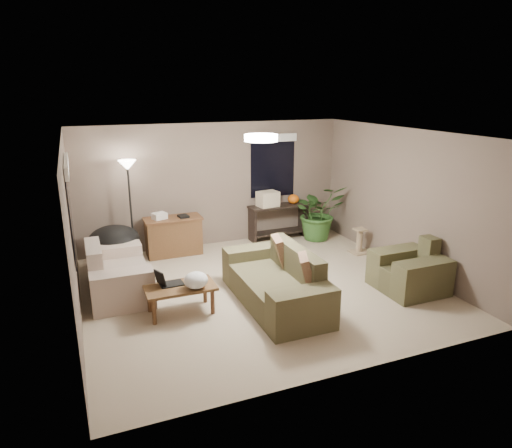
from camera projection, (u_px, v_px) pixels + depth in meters
name	position (u px, v px, depth m)	size (l,w,h in m)	color
room_shell	(261.00, 215.00, 7.10)	(5.50, 5.50, 5.50)	tan
main_sofa	(277.00, 284.00, 6.90)	(0.95, 2.20, 0.85)	#48432B
throw_pillows	(293.00, 260.00, 6.89)	(0.38, 1.40, 0.47)	#8C7251
loveseat	(117.00, 276.00, 7.21)	(0.90, 1.60, 0.85)	beige
armchair	(410.00, 272.00, 7.35)	(0.95, 1.00, 0.85)	#47442A
coffee_table	(180.00, 290.00, 6.56)	(1.00, 0.55, 0.42)	brown
laptop	(167.00, 281.00, 6.56)	(0.40, 0.24, 0.24)	black
plastic_bag	(196.00, 280.00, 6.45)	(0.34, 0.31, 0.24)	white
desk	(174.00, 236.00, 8.90)	(1.10, 0.50, 0.75)	brown
desk_papers	(164.00, 216.00, 8.71)	(0.70, 0.31, 0.12)	silver
console_table	(278.00, 219.00, 9.82)	(1.30, 0.40, 0.75)	black
pumpkin	(293.00, 199.00, 9.82)	(0.24, 0.24, 0.20)	orange
cardboard_box	(268.00, 199.00, 9.59)	(0.42, 0.32, 0.32)	beige
papasan_chair	(115.00, 244.00, 8.17)	(1.07, 1.07, 0.80)	black
floor_lamp	(128.00, 177.00, 8.24)	(0.32, 0.32, 1.91)	black
ceiling_fixture	(261.00, 138.00, 6.75)	(0.50, 0.50, 0.10)	white
houseplant	(318.00, 218.00, 9.80)	(1.08, 1.20, 0.93)	#2D5923
cat_scratching_post	(359.00, 243.00, 9.02)	(0.32, 0.32, 0.50)	tan
window_left	(69.00, 192.00, 6.24)	(0.05, 1.56, 1.33)	black
window_back	(273.00, 155.00, 9.61)	(1.06, 0.05, 1.33)	black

